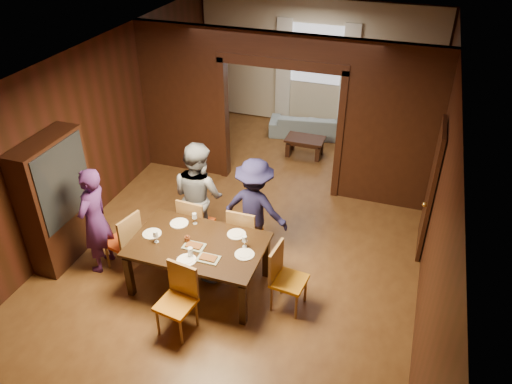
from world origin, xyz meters
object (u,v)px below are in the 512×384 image
(person_navy, at_px, (255,207))
(coffee_table, at_px, (305,147))
(chair_left, at_px, (122,240))
(chair_right, at_px, (289,279))
(chair_far_l, at_px, (197,222))
(chair_far_r, at_px, (245,232))
(dining_table, at_px, (199,264))
(person_grey, at_px, (199,196))
(chair_near, at_px, (176,302))
(sofa, at_px, (308,125))
(person_purple, at_px, (95,221))
(hutch, at_px, (57,201))

(person_navy, relative_size, coffee_table, 2.02)
(chair_left, bearing_deg, chair_right, 102.86)
(chair_far_l, bearing_deg, chair_far_r, -177.53)
(dining_table, distance_m, chair_right, 1.33)
(dining_table, bearing_deg, chair_far_l, 115.95)
(person_grey, xyz_separation_m, chair_near, (0.46, -1.79, -0.42))
(chair_left, relative_size, chair_far_r, 1.00)
(sofa, height_order, dining_table, dining_table)
(chair_left, distance_m, chair_near, 1.61)
(chair_left, xyz_separation_m, chair_near, (1.33, -0.91, 0.00))
(coffee_table, height_order, chair_far_r, chair_far_r)
(sofa, relative_size, chair_left, 1.76)
(person_grey, distance_m, dining_table, 1.12)
(person_grey, relative_size, chair_far_l, 1.86)
(chair_far_l, distance_m, chair_far_r, 0.81)
(dining_table, height_order, chair_far_r, chair_far_r)
(sofa, distance_m, chair_near, 6.22)
(dining_table, relative_size, coffee_table, 2.32)
(person_purple, relative_size, dining_table, 0.91)
(person_purple, height_order, sofa, person_purple)
(chair_left, bearing_deg, person_grey, 148.97)
(person_navy, bearing_deg, chair_right, 135.37)
(person_grey, relative_size, chair_far_r, 1.86)
(person_navy, relative_size, chair_left, 1.67)
(person_navy, distance_m, coffee_table, 3.39)
(person_navy, relative_size, chair_near, 1.67)
(person_grey, relative_size, hutch, 0.90)
(person_grey, bearing_deg, coffee_table, -79.25)
(sofa, bearing_deg, chair_far_r, 82.17)
(coffee_table, bearing_deg, hutch, -121.88)
(chair_right, height_order, hutch, hutch)
(person_grey, bearing_deg, person_navy, -148.24)
(person_purple, height_order, chair_far_l, person_purple)
(chair_left, height_order, chair_far_r, same)
(person_purple, relative_size, chair_far_l, 1.74)
(chair_near, bearing_deg, chair_far_l, 113.83)
(person_grey, relative_size, chair_near, 1.86)
(person_purple, bearing_deg, sofa, 159.54)
(person_grey, xyz_separation_m, chair_far_r, (0.81, -0.13, -0.42))
(chair_near, bearing_deg, chair_left, 154.19)
(person_purple, relative_size, chair_right, 1.74)
(person_navy, xyz_separation_m, chair_left, (-1.75, -1.00, -0.32))
(hutch, bearing_deg, chair_far_l, 23.47)
(chair_far_r, height_order, chair_near, same)
(person_purple, xyz_separation_m, coffee_table, (2.05, 4.45, -0.64))
(person_grey, xyz_separation_m, chair_right, (1.72, -0.91, -0.42))
(person_navy, height_order, hutch, hutch)
(person_grey, bearing_deg, chair_left, 70.28)
(chair_left, bearing_deg, chair_far_r, 127.86)
(chair_far_l, relative_size, chair_near, 1.00)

